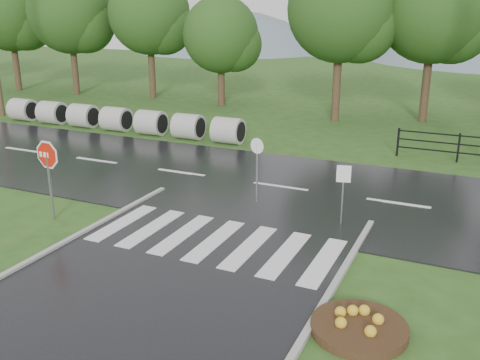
% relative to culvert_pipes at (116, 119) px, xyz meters
% --- Properties ---
extents(ground, '(120.00, 120.00, 0.00)m').
position_rel_culvert_pipes_xyz_m(ground, '(10.75, -15.00, -0.60)').
color(ground, '#2A501A').
rests_on(ground, ground).
extents(main_road, '(90.00, 8.00, 0.04)m').
position_rel_culvert_pipes_xyz_m(main_road, '(10.75, -5.00, -0.60)').
color(main_road, black).
rests_on(main_road, ground).
extents(crosswalk, '(6.50, 2.80, 0.02)m').
position_rel_culvert_pipes_xyz_m(crosswalk, '(10.75, -10.00, -0.54)').
color(crosswalk, silver).
rests_on(crosswalk, ground).
extents(hills, '(102.00, 48.00, 48.00)m').
position_rel_culvert_pipes_xyz_m(hills, '(14.24, 50.00, -16.14)').
color(hills, slate).
rests_on(hills, ground).
extents(treeline, '(83.20, 5.20, 10.00)m').
position_rel_culvert_pipes_xyz_m(treeline, '(11.75, 9.00, -0.60)').
color(treeline, '#1E4214').
rests_on(treeline, ground).
extents(culvert_pipes, '(13.90, 1.20, 1.20)m').
position_rel_culvert_pipes_xyz_m(culvert_pipes, '(0.00, 0.00, 0.00)').
color(culvert_pipes, '#9E9B93').
rests_on(culvert_pipes, ground).
extents(stop_sign, '(1.13, 0.13, 2.54)m').
position_rel_culvert_pipes_xyz_m(stop_sign, '(5.65, -10.52, 1.18)').
color(stop_sign, '#939399').
rests_on(stop_sign, ground).
extents(flower_bed, '(1.88, 1.88, 0.38)m').
position_rel_culvert_pipes_xyz_m(flower_bed, '(15.19, -12.53, -0.46)').
color(flower_bed, '#332111').
rests_on(flower_bed, ground).
extents(reg_sign_small, '(0.39, 0.12, 1.80)m').
position_rel_culvert_pipes_xyz_m(reg_sign_small, '(13.52, -7.44, 0.71)').
color(reg_sign_small, '#939399').
rests_on(reg_sign_small, ground).
extents(reg_sign_round, '(0.49, 0.15, 2.14)m').
position_rel_culvert_pipes_xyz_m(reg_sign_round, '(10.59, -6.75, 0.76)').
color(reg_sign_round, '#939399').
rests_on(reg_sign_round, ground).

